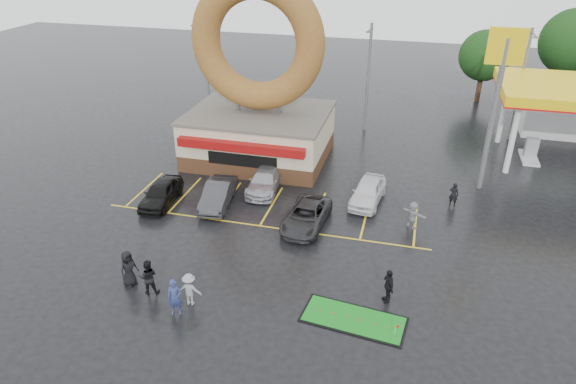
% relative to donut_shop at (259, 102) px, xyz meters
% --- Properties ---
extents(ground, '(120.00, 120.00, 0.00)m').
position_rel_donut_shop_xyz_m(ground, '(3.00, -12.97, -4.46)').
color(ground, black).
rests_on(ground, ground).
extents(donut_shop, '(10.20, 8.70, 13.50)m').
position_rel_donut_shop_xyz_m(donut_shop, '(0.00, 0.00, 0.00)').
color(donut_shop, '#472B19').
rests_on(donut_shop, ground).
extents(gas_station, '(12.30, 13.65, 5.90)m').
position_rel_donut_shop_xyz_m(gas_station, '(23.00, 7.97, -0.77)').
color(gas_station, silver).
rests_on(gas_station, ground).
extents(shell_sign, '(2.20, 0.36, 10.60)m').
position_rel_donut_shop_xyz_m(shell_sign, '(16.00, -0.97, 2.91)').
color(shell_sign, slate).
rests_on(shell_sign, ground).
extents(streetlight_left, '(0.40, 2.21, 9.00)m').
position_rel_donut_shop_xyz_m(streetlight_left, '(-7.00, 6.95, 0.32)').
color(streetlight_left, slate).
rests_on(streetlight_left, ground).
extents(streetlight_mid, '(0.40, 2.21, 9.00)m').
position_rel_donut_shop_xyz_m(streetlight_mid, '(7.00, 7.95, 0.32)').
color(streetlight_mid, slate).
rests_on(streetlight_mid, ground).
extents(streetlight_right, '(0.40, 2.21, 9.00)m').
position_rel_donut_shop_xyz_m(streetlight_right, '(19.00, 8.95, 0.32)').
color(streetlight_right, slate).
rests_on(streetlight_right, ground).
extents(tree_far_c, '(6.30, 6.30, 9.00)m').
position_rel_donut_shop_xyz_m(tree_far_c, '(25.00, 21.03, 1.37)').
color(tree_far_c, '#332114').
rests_on(tree_far_c, ground).
extents(tree_far_d, '(4.90, 4.90, 7.00)m').
position_rel_donut_shop_xyz_m(tree_far_d, '(17.00, 19.03, 0.07)').
color(tree_far_d, '#332114').
rests_on(tree_far_d, ground).
extents(car_black, '(2.00, 4.40, 1.46)m').
position_rel_donut_shop_xyz_m(car_black, '(-3.95, -8.50, -3.73)').
color(car_black, black).
rests_on(car_black, ground).
extents(car_dgrey, '(2.11, 4.61, 1.47)m').
position_rel_donut_shop_xyz_m(car_dgrey, '(-0.37, -7.72, -3.73)').
color(car_dgrey, '#313134').
rests_on(car_dgrey, ground).
extents(car_silver, '(2.21, 4.80, 1.36)m').
position_rel_donut_shop_xyz_m(car_silver, '(1.93, -4.97, -3.78)').
color(car_silver, '#A8A8AD').
rests_on(car_silver, ground).
extents(car_grey, '(2.51, 4.90, 1.32)m').
position_rel_donut_shop_xyz_m(car_grey, '(5.68, -8.83, -3.80)').
color(car_grey, '#29292C').
rests_on(car_grey, ground).
extents(car_white, '(2.25, 4.60, 1.51)m').
position_rel_donut_shop_xyz_m(car_white, '(8.84, -4.97, -3.71)').
color(car_white, silver).
rests_on(car_white, ground).
extents(person_blue, '(0.80, 0.67, 1.87)m').
position_rel_donut_shop_xyz_m(person_blue, '(1.60, -17.92, -3.53)').
color(person_blue, navy).
rests_on(person_blue, ground).
extents(person_blackjkt, '(1.10, 0.98, 1.86)m').
position_rel_donut_shop_xyz_m(person_blackjkt, '(-0.31, -16.86, -3.53)').
color(person_blackjkt, black).
rests_on(person_blackjkt, ground).
extents(person_hoodie, '(1.15, 0.73, 1.69)m').
position_rel_donut_shop_xyz_m(person_hoodie, '(1.97, -17.13, -3.62)').
color(person_hoodie, gray).
rests_on(person_hoodie, ground).
extents(person_bystander, '(0.92, 1.10, 1.93)m').
position_rel_donut_shop_xyz_m(person_bystander, '(-1.56, -16.53, -3.50)').
color(person_bystander, black).
rests_on(person_bystander, ground).
extents(person_cameraman, '(0.83, 1.13, 1.78)m').
position_rel_donut_shop_xyz_m(person_cameraman, '(10.96, -14.52, -3.58)').
color(person_cameraman, black).
rests_on(person_cameraman, ground).
extents(person_walker_near, '(1.62, 1.25, 1.71)m').
position_rel_donut_shop_xyz_m(person_walker_near, '(11.77, -7.46, -3.61)').
color(person_walker_near, '#9A9A9D').
rests_on(person_walker_near, ground).
extents(person_walker_far, '(0.67, 0.53, 1.60)m').
position_rel_donut_shop_xyz_m(person_walker_far, '(14.17, -4.05, -3.67)').
color(person_walker_far, black).
rests_on(person_walker_far, ground).
extents(dumpster, '(1.93, 1.41, 1.30)m').
position_rel_donut_shop_xyz_m(dumpster, '(-4.50, 0.21, -3.81)').
color(dumpster, '#173C1E').
rests_on(dumpster, ground).
extents(putting_green, '(4.93, 2.56, 0.59)m').
position_rel_donut_shop_xyz_m(putting_green, '(9.62, -16.28, -4.43)').
color(putting_green, black).
rests_on(putting_green, ground).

